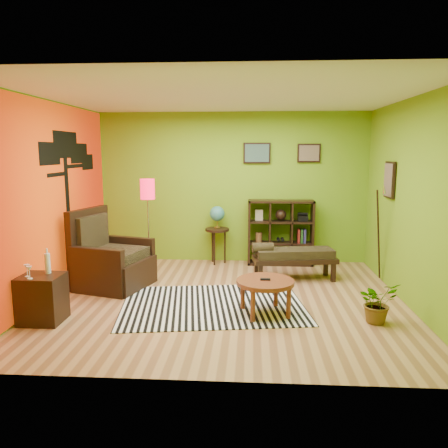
# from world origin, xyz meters

# --- Properties ---
(ground) EXTENTS (5.00, 5.00, 0.00)m
(ground) POSITION_xyz_m (0.00, 0.00, 0.00)
(ground) COLOR tan
(ground) RESTS_ON ground
(room_shell) EXTENTS (5.04, 4.54, 2.82)m
(room_shell) POSITION_xyz_m (-0.09, 0.01, 1.80)
(room_shell) COLOR #70A31A
(room_shell) RESTS_ON ground
(zebra_rug) EXTENTS (2.68, 2.06, 0.01)m
(zebra_rug) POSITION_xyz_m (-0.16, -0.25, 0.01)
(zebra_rug) COLOR white
(zebra_rug) RESTS_ON ground
(coffee_table) EXTENTS (0.74, 0.74, 0.48)m
(coffee_table) POSITION_xyz_m (0.55, -0.54, 0.39)
(coffee_table) COLOR brown
(coffee_table) RESTS_ON ground
(armchair) EXTENTS (1.22, 1.21, 1.21)m
(armchair) POSITION_xyz_m (-1.83, 0.51, 0.37)
(armchair) COLOR black
(armchair) RESTS_ON ground
(side_cabinet) EXTENTS (0.50, 0.45, 0.91)m
(side_cabinet) POSITION_xyz_m (-2.20, -0.96, 0.30)
(side_cabinet) COLOR black
(side_cabinet) RESTS_ON ground
(floor_lamp) EXTENTS (0.25, 0.25, 1.63)m
(floor_lamp) POSITION_xyz_m (-1.35, 1.12, 1.32)
(floor_lamp) COLOR silver
(floor_lamp) RESTS_ON ground
(globe_table) EXTENTS (0.44, 0.44, 1.08)m
(globe_table) POSITION_xyz_m (-0.27, 2.01, 0.82)
(globe_table) COLOR black
(globe_table) RESTS_ON ground
(cube_shelf) EXTENTS (1.20, 0.35, 1.20)m
(cube_shelf) POSITION_xyz_m (0.91, 2.03, 0.60)
(cube_shelf) COLOR black
(cube_shelf) RESTS_ON ground
(bench) EXTENTS (1.40, 0.68, 0.62)m
(bench) POSITION_xyz_m (1.03, 1.05, 0.40)
(bench) COLOR black
(bench) RESTS_ON ground
(potted_plant) EXTENTS (0.63, 0.66, 0.40)m
(potted_plant) POSITION_xyz_m (1.91, -0.73, 0.20)
(potted_plant) COLOR #26661E
(potted_plant) RESTS_ON ground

